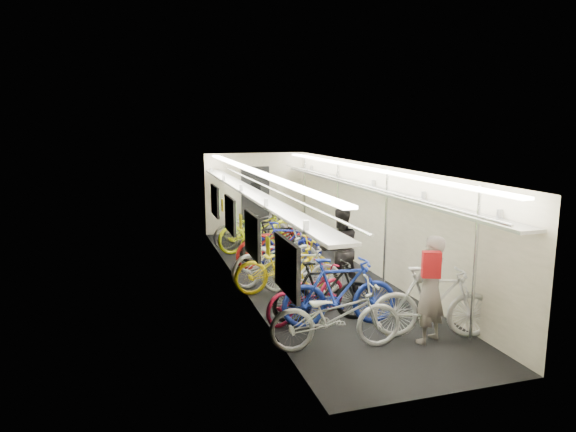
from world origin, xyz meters
TOP-DOWN VIEW (x-y plane):
  - train_car_shell at (-0.36, 0.71)m, footprint 10.00×10.00m
  - bicycle_0 at (-0.78, -3.40)m, footprint 2.03×0.94m
  - bicycle_1 at (-0.39, -2.61)m, footprint 1.97×0.76m
  - bicycle_2 at (-0.80, -2.15)m, footprint 1.84×1.26m
  - bicycle_3 at (-0.57, -2.39)m, footprint 1.79×0.64m
  - bicycle_4 at (-0.76, -0.66)m, footprint 2.02×0.75m
  - bicycle_5 at (-0.48, -0.88)m, footprint 1.64×1.03m
  - bicycle_6 at (-0.75, -0.07)m, footprint 2.23×1.35m
  - bicycle_7 at (-0.21, 1.13)m, footprint 1.76×1.14m
  - bicycle_8 at (-0.43, 1.23)m, footprint 2.15×1.27m
  - bicycle_9 at (-0.37, 1.42)m, footprint 1.74×0.67m
  - bicycle_10 at (-0.49, 2.70)m, footprint 2.31×1.25m
  - bicycle_11 at (0.80, -3.46)m, footprint 1.95×1.08m
  - bicycle_12 at (-0.59, 2.91)m, footprint 2.05×0.79m
  - bicycle_14 at (-0.19, 3.58)m, footprint 2.06×0.72m
  - passenger_near at (0.66, -3.57)m, footprint 0.71×0.60m
  - passenger_mid at (0.30, -0.94)m, footprint 0.85×0.68m
  - backpack at (0.52, -3.79)m, footprint 0.29×0.22m

SIDE VIEW (x-z plane):
  - bicycle_2 at x=-0.80m, z-range 0.00..0.92m
  - bicycle_5 at x=-0.48m, z-range 0.00..0.95m
  - bicycle_9 at x=-0.37m, z-range 0.00..1.02m
  - bicycle_0 at x=-0.78m, z-range 0.00..1.03m
  - bicycle_7 at x=-0.21m, z-range 0.00..1.03m
  - bicycle_4 at x=-0.76m, z-range 0.00..1.05m
  - bicycle_3 at x=-0.57m, z-range 0.00..1.06m
  - bicycle_12 at x=-0.59m, z-range 0.00..1.06m
  - bicycle_8 at x=-0.43m, z-range 0.00..1.07m
  - bicycle_14 at x=-0.19m, z-range 0.00..1.08m
  - bicycle_6 at x=-0.75m, z-range 0.00..1.11m
  - bicycle_11 at x=0.80m, z-range 0.00..1.13m
  - bicycle_1 at x=-0.39m, z-range 0.00..1.15m
  - bicycle_10 at x=-0.49m, z-range 0.00..1.15m
  - passenger_near at x=0.66m, z-range 0.00..1.65m
  - passenger_mid at x=0.30m, z-range 0.00..1.67m
  - backpack at x=0.52m, z-range 1.09..1.47m
  - train_car_shell at x=-0.36m, z-range -3.34..6.66m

